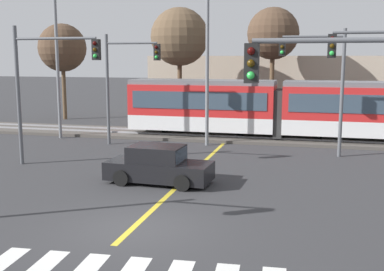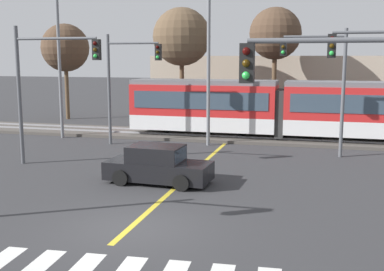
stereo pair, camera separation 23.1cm
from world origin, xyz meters
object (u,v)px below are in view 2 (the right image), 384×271
at_px(sedan_crossing, 158,166).
at_px(street_lamp_west, 61,57).
at_px(traffic_light_far_right, 323,73).
at_px(bare_tree_far_west, 65,48).
at_px(traffic_light_mid_left, 45,75).
at_px(light_rail_tram, 281,107).
at_px(traffic_light_far_left, 126,74).
at_px(bare_tree_east, 275,34).
at_px(bare_tree_west, 182,37).
at_px(street_lamp_centre, 213,60).
at_px(traffic_light_near_right, 346,111).

bearing_deg(sedan_crossing, street_lamp_west, 136.14).
height_order(traffic_light_far_right, bare_tree_far_west, bare_tree_far_west).
bearing_deg(bare_tree_far_west, traffic_light_mid_left, -63.57).
distance_m(traffic_light_far_right, street_lamp_west, 15.55).
bearing_deg(light_rail_tram, traffic_light_far_left, -155.86).
relative_size(light_rail_tram, bare_tree_east, 2.20).
relative_size(traffic_light_far_right, bare_tree_west, 0.76).
xyz_separation_m(sedan_crossing, bare_tree_east, (2.97, 16.45, 5.87)).
bearing_deg(traffic_light_far_right, traffic_light_far_left, 177.86).
distance_m(sedan_crossing, bare_tree_east, 17.72).
height_order(sedan_crossing, bare_tree_east, bare_tree_east).
height_order(light_rail_tram, street_lamp_centre, street_lamp_centre).
bearing_deg(traffic_light_far_right, street_lamp_centre, 166.31).
xyz_separation_m(traffic_light_far_right, bare_tree_east, (-3.25, 9.23, 2.37)).
distance_m(sedan_crossing, traffic_light_far_left, 9.48).
xyz_separation_m(sedan_crossing, street_lamp_west, (-9.22, 8.86, 4.30)).
xyz_separation_m(traffic_light_far_left, traffic_light_far_right, (10.73, -0.40, 0.12)).
relative_size(street_lamp_centre, bare_tree_west, 1.01).
bearing_deg(bare_tree_far_west, light_rail_tram, -18.70).
bearing_deg(light_rail_tram, sedan_crossing, -108.88).
relative_size(traffic_light_far_right, bare_tree_east, 0.76).
xyz_separation_m(light_rail_tram, traffic_light_mid_left, (-9.87, -9.66, 2.14)).
height_order(traffic_light_mid_left, bare_tree_west, bare_tree_west).
xyz_separation_m(sedan_crossing, traffic_light_far_right, (6.22, 7.22, 3.50)).
height_order(traffic_light_mid_left, traffic_light_far_right, traffic_light_mid_left).
distance_m(traffic_light_far_right, bare_tree_east, 10.07).
bearing_deg(traffic_light_far_left, bare_tree_east, 49.72).
relative_size(traffic_light_far_right, bare_tree_far_west, 0.84).
bearing_deg(bare_tree_far_west, street_lamp_centre, -31.78).
xyz_separation_m(traffic_light_mid_left, bare_tree_west, (2.61, 13.35, 2.19)).
height_order(light_rail_tram, traffic_light_near_right, traffic_light_near_right).
bearing_deg(bare_tree_east, traffic_light_near_right, -80.84).
xyz_separation_m(street_lamp_centre, bare_tree_far_west, (-14.03, 8.69, 0.86)).
xyz_separation_m(traffic_light_mid_left, bare_tree_east, (8.95, 14.72, 2.38)).
height_order(street_lamp_centre, bare_tree_far_west, street_lamp_centre).
bearing_deg(sedan_crossing, bare_tree_far_west, 128.38).
relative_size(sedan_crossing, traffic_light_far_right, 0.67).
distance_m(bare_tree_west, bare_tree_east, 6.49).
bearing_deg(traffic_light_mid_left, traffic_light_far_right, 24.23).
xyz_separation_m(traffic_light_near_right, bare_tree_east, (-3.74, 23.22, 2.76)).
xyz_separation_m(traffic_light_mid_left, traffic_light_near_right, (12.69, -8.50, -0.37)).
relative_size(traffic_light_far_left, bare_tree_west, 0.74).
relative_size(traffic_light_far_right, street_lamp_centre, 0.75).
xyz_separation_m(light_rail_tram, sedan_crossing, (-3.89, -11.39, -1.35)).
height_order(traffic_light_far_right, bare_tree_west, bare_tree_west).
bearing_deg(traffic_light_mid_left, sedan_crossing, -16.15).
bearing_deg(street_lamp_centre, traffic_light_near_right, -67.37).
xyz_separation_m(traffic_light_near_right, street_lamp_centre, (-6.44, 15.44, 1.04)).
relative_size(traffic_light_far_left, bare_tree_east, 0.75).
bearing_deg(bare_tree_west, street_lamp_centre, -60.35).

